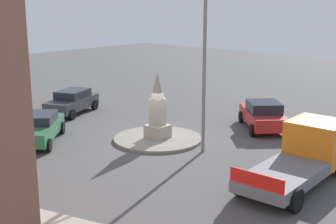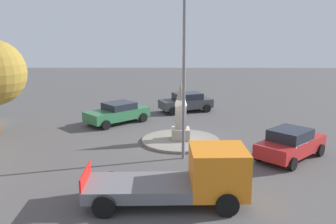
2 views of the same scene
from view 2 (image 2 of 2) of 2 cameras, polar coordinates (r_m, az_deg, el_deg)
ground_plane at (r=22.57m, az=1.87°, el=-4.41°), size 80.00×80.00×0.00m
traffic_island at (r=22.54m, az=1.87°, el=-4.23°), size 4.52×4.52×0.15m
monument at (r=22.15m, az=1.90°, el=-0.46°), size 1.03×1.03×3.39m
streetlamp at (r=18.77m, az=2.40°, el=8.09°), size 3.54×0.28×8.54m
car_red_near_island at (r=20.49m, az=17.69°, el=-4.47°), size 4.24×4.22×1.57m
car_green_parked_right at (r=26.82m, az=-7.47°, el=-0.09°), size 4.50×4.35×1.44m
car_dark_grey_parked_left at (r=30.17m, az=2.72°, el=1.49°), size 4.38×3.07×1.49m
truck_orange_passing at (r=14.75m, az=3.16°, el=-9.64°), size 6.12×2.54×2.17m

